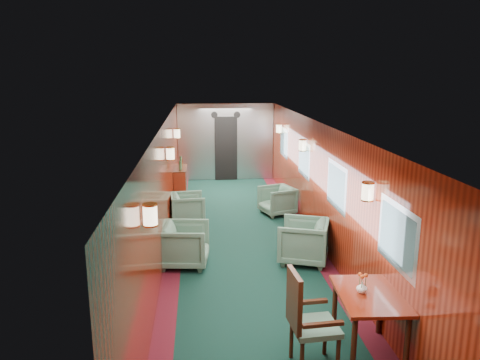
# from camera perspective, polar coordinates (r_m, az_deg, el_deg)

# --- Properties ---
(room) EXTENTS (12.00, 12.10, 2.40)m
(room) POSITION_cam_1_polar(r_m,az_deg,el_deg) (8.79, 0.51, 1.78)
(room) COLOR black
(room) RESTS_ON ground
(bulkhead) EXTENTS (2.98, 0.17, 2.39)m
(bulkhead) POSITION_cam_1_polar(r_m,az_deg,el_deg) (14.68, -1.74, 4.61)
(bulkhead) COLOR #B1B4B8
(bulkhead) RESTS_ON ground
(windows_right) EXTENTS (0.02, 8.60, 0.80)m
(windows_right) POSITION_cam_1_polar(r_m,az_deg,el_deg) (9.33, 9.49, 1.10)
(windows_right) COLOR #A8A9AE
(windows_right) RESTS_ON ground
(wall_sconces) EXTENTS (2.97, 7.97, 0.25)m
(wall_sconces) POSITION_cam_1_polar(r_m,az_deg,el_deg) (9.32, 0.17, 3.40)
(wall_sconces) COLOR #FFF1C6
(wall_sconces) RESTS_ON ground
(dining_table) EXTENTS (0.80, 1.10, 0.80)m
(dining_table) POSITION_cam_1_polar(r_m,az_deg,el_deg) (5.96, 15.50, -14.31)
(dining_table) COLOR maroon
(dining_table) RESTS_ON ground
(side_chair) EXTENTS (0.58, 0.60, 1.20)m
(side_chair) POSITION_cam_1_polar(r_m,az_deg,el_deg) (5.58, 8.00, -16.18)
(side_chair) COLOR #1D4436
(side_chair) RESTS_ON ground
(credenza) EXTENTS (0.33, 1.04, 1.21)m
(credenza) POSITION_cam_1_polar(r_m,az_deg,el_deg) (12.28, -7.26, -0.57)
(credenza) COLOR maroon
(credenza) RESTS_ON ground
(flower_vase) EXTENTS (0.14, 0.14, 0.13)m
(flower_vase) POSITION_cam_1_polar(r_m,az_deg,el_deg) (5.87, 14.65, -12.56)
(flower_vase) COLOR silver
(flower_vase) RESTS_ON dining_table
(armchair_left_near) EXTENTS (0.92, 0.90, 0.76)m
(armchair_left_near) POSITION_cam_1_polar(r_m,az_deg,el_deg) (8.38, -6.75, -7.84)
(armchair_left_near) COLOR #1D4436
(armchair_left_near) RESTS_ON ground
(armchair_left_far) EXTENTS (0.82, 0.80, 0.68)m
(armchair_left_far) POSITION_cam_1_polar(r_m,az_deg,el_deg) (10.65, -6.38, -3.44)
(armchair_left_far) COLOR #1D4436
(armchair_left_far) RESTS_ON ground
(armchair_right_near) EXTENTS (1.08, 1.07, 0.78)m
(armchair_right_near) POSITION_cam_1_polar(r_m,az_deg,el_deg) (8.54, 7.72, -7.39)
(armchair_right_near) COLOR #1D4436
(armchair_right_near) RESTS_ON ground
(armchair_right_far) EXTENTS (0.94, 0.92, 0.68)m
(armchair_right_far) POSITION_cam_1_polar(r_m,az_deg,el_deg) (11.25, 4.54, -2.50)
(armchair_right_far) COLOR #1D4436
(armchair_right_far) RESTS_ON ground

